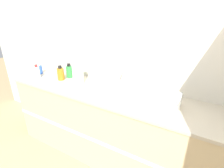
% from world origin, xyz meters
% --- Properties ---
extents(wall_back, '(4.98, 0.06, 2.60)m').
position_xyz_m(wall_back, '(0.00, 0.59, 1.30)').
color(wall_back, beige).
rests_on(wall_back, ground_plane).
extents(counter_cabinet, '(2.60, 0.58, 0.92)m').
position_xyz_m(counter_cabinet, '(0.00, 0.28, 0.46)').
color(counter_cabinet, tan).
rests_on(counter_cabinet, ground_plane).
extents(sink, '(0.47, 0.33, 0.29)m').
position_xyz_m(sink, '(0.05, 0.34, 0.94)').
color(sink, silver).
rests_on(sink, counter_cabinet).
extents(paper_towel_roll, '(0.13, 0.13, 0.29)m').
position_xyz_m(paper_towel_roll, '(-0.47, 0.29, 1.06)').
color(paper_towel_roll, '#4C4C51').
rests_on(paper_towel_roll, counter_cabinet).
extents(dish_rack, '(0.35, 0.26, 0.14)m').
position_xyz_m(dish_rack, '(0.53, 0.24, 0.97)').
color(dish_rack, white).
rests_on(dish_rack, counter_cabinet).
extents(bottle_blue, '(0.07, 0.07, 0.14)m').
position_xyz_m(bottle_blue, '(-1.17, 0.31, 0.98)').
color(bottle_blue, '#2D56B7').
rests_on(bottle_blue, counter_cabinet).
extents(bottle_amber, '(0.09, 0.09, 0.19)m').
position_xyz_m(bottle_amber, '(-0.75, 0.29, 1.00)').
color(bottle_amber, '#B26B19').
rests_on(bottle_amber, counter_cabinet).
extents(bottle_white_spray, '(0.06, 0.06, 0.18)m').
position_xyz_m(bottle_white_spray, '(-1.06, 0.17, 1.00)').
color(bottle_white_spray, white).
rests_on(bottle_white_spray, counter_cabinet).
extents(bottle_green, '(0.08, 0.08, 0.19)m').
position_xyz_m(bottle_green, '(-0.71, 0.40, 1.00)').
color(bottle_green, '#2D8C3D').
rests_on(bottle_green, counter_cabinet).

